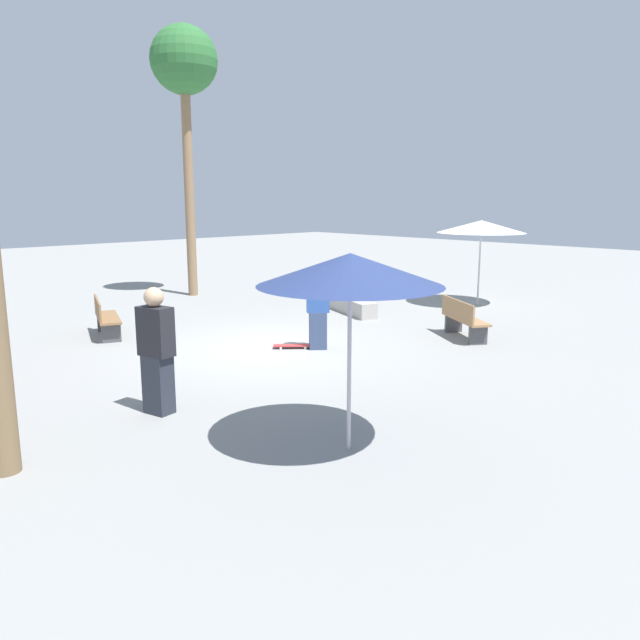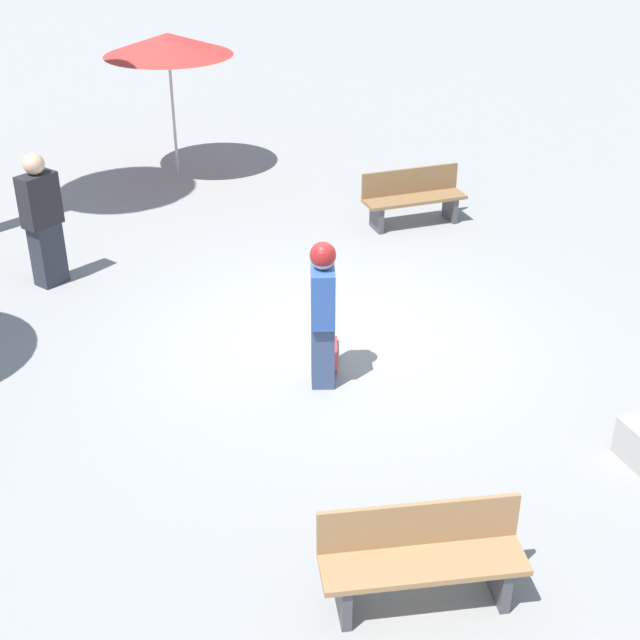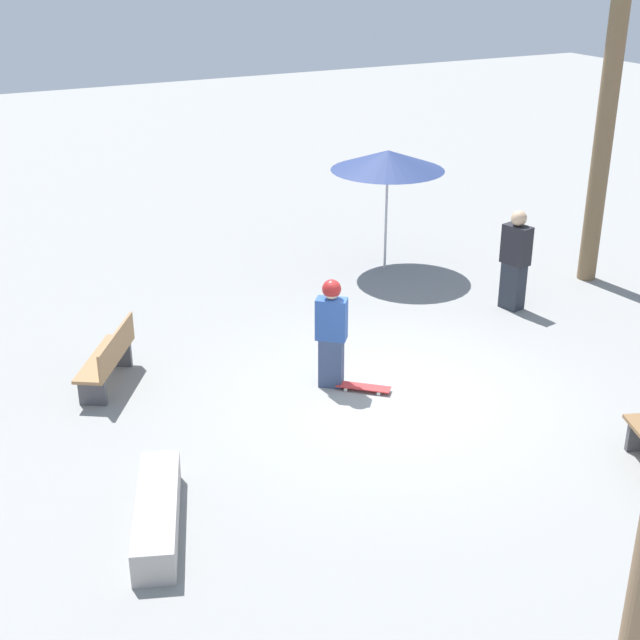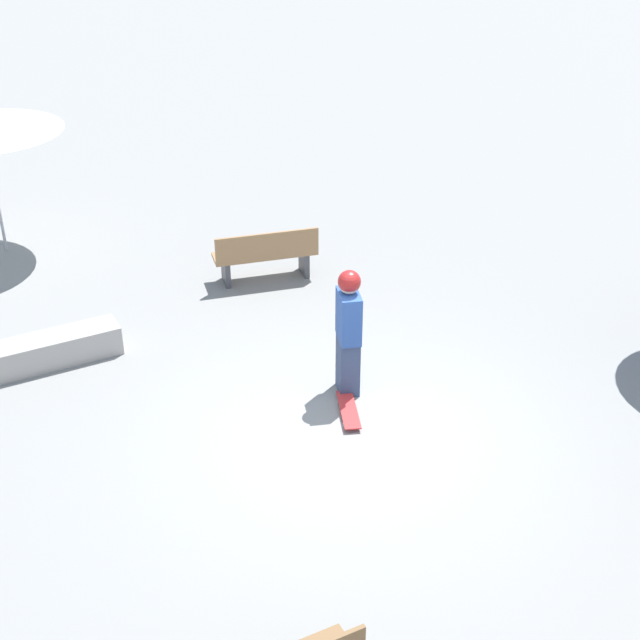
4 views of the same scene
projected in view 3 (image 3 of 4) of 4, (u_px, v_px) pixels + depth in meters
The scene contains 7 objects.
ground_plane at pixel (390, 396), 12.99m from camera, with size 60.00×60.00×0.00m, color gray.
skater_main at pixel (331, 330), 12.94m from camera, with size 0.47×0.50×1.68m.
skateboard at pixel (363, 387), 13.11m from camera, with size 0.68×0.73×0.07m.
concrete_ledge at pixel (157, 513), 10.03m from camera, with size 2.05×1.13×0.40m.
bench_near at pixel (109, 359), 13.15m from camera, with size 1.59×1.23×0.85m.
shade_umbrella_navy at pixel (388, 160), 17.02m from camera, with size 2.20×2.20×2.40m.
bystander_watching at pixel (515, 260), 15.68m from camera, with size 0.54×0.38×1.81m.
Camera 3 is at (9.75, -6.12, 6.21)m, focal length 50.00 mm.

